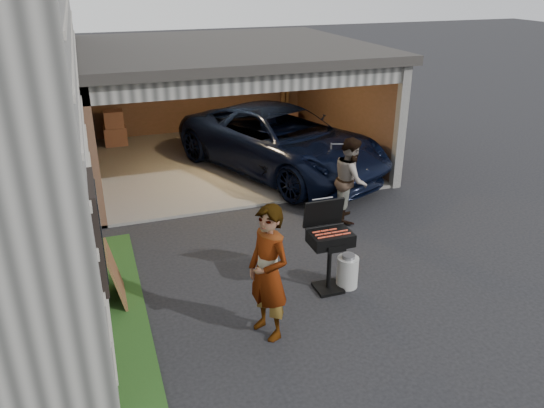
{
  "coord_description": "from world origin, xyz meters",
  "views": [
    {
      "loc": [
        -2.38,
        -6.03,
        4.47
      ],
      "look_at": [
        0.1,
        1.08,
        1.15
      ],
      "focal_mm": 35.0,
      "sensor_mm": 36.0,
      "label": 1
    }
  ],
  "objects_px": {
    "minivan": "(281,143)",
    "bbq_grill": "(329,240)",
    "hand_truck": "(337,186)",
    "woman": "(268,273)",
    "man": "(351,179)",
    "plywood_panel": "(116,275)",
    "propane_tank": "(347,272)"
  },
  "relations": [
    {
      "from": "minivan",
      "to": "bbq_grill",
      "type": "xyz_separation_m",
      "value": [
        -1.07,
        -4.96,
        0.07
      ]
    },
    {
      "from": "minivan",
      "to": "hand_truck",
      "type": "xyz_separation_m",
      "value": [
        0.65,
        -1.72,
        -0.53
      ]
    },
    {
      "from": "woman",
      "to": "bbq_grill",
      "type": "height_order",
      "value": "woman"
    },
    {
      "from": "bbq_grill",
      "to": "hand_truck",
      "type": "relative_size",
      "value": 1.17
    },
    {
      "from": "woman",
      "to": "bbq_grill",
      "type": "xyz_separation_m",
      "value": [
        1.2,
        0.74,
        -0.11
      ]
    },
    {
      "from": "man",
      "to": "hand_truck",
      "type": "relative_size",
      "value": 1.38
    },
    {
      "from": "bbq_grill",
      "to": "plywood_panel",
      "type": "height_order",
      "value": "bbq_grill"
    },
    {
      "from": "minivan",
      "to": "plywood_panel",
      "type": "bearing_deg",
      "value": -156.95
    },
    {
      "from": "bbq_grill",
      "to": "plywood_panel",
      "type": "bearing_deg",
      "value": 167.12
    },
    {
      "from": "woman",
      "to": "propane_tank",
      "type": "bearing_deg",
      "value": 93.47
    },
    {
      "from": "bbq_grill",
      "to": "propane_tank",
      "type": "xyz_separation_m",
      "value": [
        0.31,
        -0.04,
        -0.58
      ]
    },
    {
      "from": "minivan",
      "to": "propane_tank",
      "type": "distance_m",
      "value": 5.09
    },
    {
      "from": "plywood_panel",
      "to": "propane_tank",
      "type": "bearing_deg",
      "value": -12.38
    },
    {
      "from": "minivan",
      "to": "man",
      "type": "bearing_deg",
      "value": -105.36
    },
    {
      "from": "man",
      "to": "hand_truck",
      "type": "bearing_deg",
      "value": 8.92
    },
    {
      "from": "man",
      "to": "hand_truck",
      "type": "distance_m",
      "value": 1.26
    },
    {
      "from": "propane_tank",
      "to": "plywood_panel",
      "type": "distance_m",
      "value": 3.44
    },
    {
      "from": "bbq_grill",
      "to": "plywood_panel",
      "type": "xyz_separation_m",
      "value": [
        -3.04,
        0.7,
        -0.39
      ]
    },
    {
      "from": "woman",
      "to": "plywood_panel",
      "type": "relative_size",
      "value": 2.1
    },
    {
      "from": "bbq_grill",
      "to": "propane_tank",
      "type": "relative_size",
      "value": 2.8
    },
    {
      "from": "propane_tank",
      "to": "plywood_panel",
      "type": "relative_size",
      "value": 0.56
    },
    {
      "from": "hand_truck",
      "to": "minivan",
      "type": "bearing_deg",
      "value": 128.76
    },
    {
      "from": "man",
      "to": "propane_tank",
      "type": "distance_m",
      "value": 2.54
    },
    {
      "from": "woman",
      "to": "plywood_panel",
      "type": "bearing_deg",
      "value": -149.03
    },
    {
      "from": "woman",
      "to": "bbq_grill",
      "type": "relative_size",
      "value": 1.34
    },
    {
      "from": "propane_tank",
      "to": "hand_truck",
      "type": "height_order",
      "value": "hand_truck"
    },
    {
      "from": "propane_tank",
      "to": "hand_truck",
      "type": "bearing_deg",
      "value": 66.75
    },
    {
      "from": "woman",
      "to": "propane_tank",
      "type": "xyz_separation_m",
      "value": [
        1.52,
        0.69,
        -0.68
      ]
    },
    {
      "from": "propane_tank",
      "to": "plywood_panel",
      "type": "xyz_separation_m",
      "value": [
        -3.36,
        0.74,
        0.19
      ]
    },
    {
      "from": "propane_tank",
      "to": "plywood_panel",
      "type": "bearing_deg",
      "value": 167.62
    },
    {
      "from": "minivan",
      "to": "woman",
      "type": "relative_size",
      "value": 2.93
    },
    {
      "from": "plywood_panel",
      "to": "man",
      "type": "bearing_deg",
      "value": 18.04
    }
  ]
}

